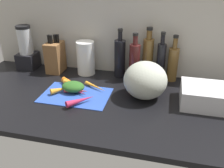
# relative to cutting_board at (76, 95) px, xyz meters

# --- Properties ---
(ground_plane) EXTENTS (1.70, 0.80, 0.03)m
(ground_plane) POSITION_rel_cutting_board_xyz_m (0.11, 0.01, -0.02)
(ground_plane) COLOR black
(wall_back) EXTENTS (1.70, 0.03, 0.60)m
(wall_back) POSITION_rel_cutting_board_xyz_m (0.11, 0.40, 0.30)
(wall_back) COLOR #BCB7AD
(wall_back) RESTS_ON ground_plane
(cutting_board) EXTENTS (0.38, 0.25, 0.01)m
(cutting_board) POSITION_rel_cutting_board_xyz_m (0.00, 0.00, 0.00)
(cutting_board) COLOR #2D51B7
(cutting_board) RESTS_ON ground_plane
(carrot_0) EXTENTS (0.11, 0.10, 0.03)m
(carrot_0) POSITION_rel_cutting_board_xyz_m (-0.09, 0.00, 0.02)
(carrot_0) COLOR orange
(carrot_0) RESTS_ON cutting_board
(carrot_1) EXTENTS (0.14, 0.04, 0.03)m
(carrot_1) POSITION_rel_cutting_board_xyz_m (-0.00, 0.02, 0.02)
(carrot_1) COLOR red
(carrot_1) RESTS_ON cutting_board
(carrot_2) EXTENTS (0.15, 0.10, 0.02)m
(carrot_2) POSITION_rel_cutting_board_xyz_m (0.09, 0.10, 0.02)
(carrot_2) COLOR orange
(carrot_2) RESTS_ON cutting_board
(carrot_3) EXTENTS (0.16, 0.09, 0.02)m
(carrot_3) POSITION_rel_cutting_board_xyz_m (-0.01, 0.02, 0.02)
(carrot_3) COLOR #B2264C
(carrot_3) RESTS_ON cutting_board
(carrot_4) EXTENTS (0.13, 0.09, 0.03)m
(carrot_4) POSITION_rel_cutting_board_xyz_m (-0.07, 0.10, 0.02)
(carrot_4) COLOR orange
(carrot_4) RESTS_ON cutting_board
(carrot_5) EXTENTS (0.17, 0.07, 0.03)m
(carrot_5) POSITION_rel_cutting_board_xyz_m (-0.04, 0.09, 0.02)
(carrot_5) COLOR orange
(carrot_5) RESTS_ON cutting_board
(carrot_6) EXTENTS (0.14, 0.14, 0.04)m
(carrot_6) POSITION_rel_cutting_board_xyz_m (0.06, -0.09, 0.02)
(carrot_6) COLOR #B2264C
(carrot_6) RESTS_ON cutting_board
(carrot_greens_pile) EXTENTS (0.13, 0.10, 0.06)m
(carrot_greens_pile) POSITION_rel_cutting_board_xyz_m (-0.03, 0.03, 0.03)
(carrot_greens_pile) COLOR #2D6023
(carrot_greens_pile) RESTS_ON cutting_board
(winter_squash) EXTENTS (0.24, 0.24, 0.21)m
(winter_squash) POSITION_rel_cutting_board_xyz_m (0.38, 0.08, 0.10)
(winter_squash) COLOR #B2B7A8
(winter_squash) RESTS_ON ground_plane
(knife_block) EXTENTS (0.10, 0.14, 0.26)m
(knife_block) POSITION_rel_cutting_board_xyz_m (-0.26, 0.29, 0.10)
(knife_block) COLOR brown
(knife_block) RESTS_ON ground_plane
(blender_appliance) EXTENTS (0.13, 0.13, 0.30)m
(blender_appliance) POSITION_rel_cutting_board_xyz_m (-0.48, 0.31, 0.13)
(blender_appliance) COLOR black
(blender_appliance) RESTS_ON ground_plane
(paper_towel_roll) EXTENTS (0.12, 0.12, 0.22)m
(paper_towel_roll) POSITION_rel_cutting_board_xyz_m (-0.04, 0.31, 0.11)
(paper_towel_roll) COLOR white
(paper_towel_roll) RESTS_ON ground_plane
(bottle_0) EXTENTS (0.07, 0.07, 0.32)m
(bottle_0) POSITION_rel_cutting_board_xyz_m (0.19, 0.32, 0.13)
(bottle_0) COLOR black
(bottle_0) RESTS_ON ground_plane
(bottle_1) EXTENTS (0.07, 0.07, 0.31)m
(bottle_1) POSITION_rel_cutting_board_xyz_m (0.29, 0.29, 0.12)
(bottle_1) COLOR #471919
(bottle_1) RESTS_ON ground_plane
(bottle_2) EXTENTS (0.07, 0.07, 0.33)m
(bottle_2) POSITION_rel_cutting_board_xyz_m (0.37, 0.34, 0.14)
(bottle_2) COLOR brown
(bottle_2) RESTS_ON ground_plane
(bottle_3) EXTENTS (0.05, 0.05, 0.31)m
(bottle_3) POSITION_rel_cutting_board_xyz_m (0.45, 0.32, 0.13)
(bottle_3) COLOR black
(bottle_3) RESTS_ON ground_plane
(bottle_4) EXTENTS (0.07, 0.07, 0.29)m
(bottle_4) POSITION_rel_cutting_board_xyz_m (0.52, 0.34, 0.11)
(bottle_4) COLOR brown
(bottle_4) RESTS_ON ground_plane
(dish_rack) EXTENTS (0.30, 0.21, 0.10)m
(dish_rack) POSITION_rel_cutting_board_xyz_m (0.72, 0.07, 0.05)
(dish_rack) COLOR silver
(dish_rack) RESTS_ON ground_plane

